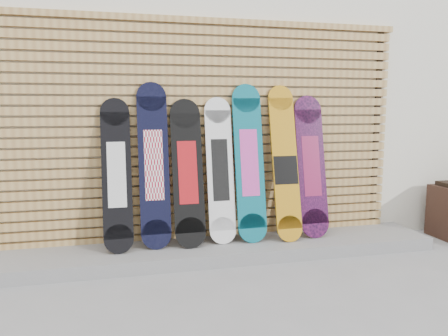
# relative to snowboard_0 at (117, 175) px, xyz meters

# --- Properties ---
(ground) EXTENTS (80.00, 80.00, 0.00)m
(ground) POSITION_rel_snowboard_0_xyz_m (0.94, -0.76, -0.82)
(ground) COLOR gray
(ground) RESTS_ON ground
(building) EXTENTS (12.00, 5.00, 3.60)m
(building) POSITION_rel_snowboard_0_xyz_m (1.44, 2.74, 0.98)
(building) COLOR white
(building) RESTS_ON ground
(concrete_step) EXTENTS (4.60, 0.70, 0.12)m
(concrete_step) POSITION_rel_snowboard_0_xyz_m (0.79, -0.08, -0.76)
(concrete_step) COLOR gray
(concrete_step) RESTS_ON ground
(slat_wall) EXTENTS (4.26, 0.08, 2.29)m
(slat_wall) POSITION_rel_snowboard_0_xyz_m (0.79, 0.21, 0.39)
(slat_wall) COLOR #B2864A
(slat_wall) RESTS_ON ground
(snowboard_0) EXTENTS (0.27, 0.37, 1.40)m
(snowboard_0) POSITION_rel_snowboard_0_xyz_m (0.00, 0.00, 0.00)
(snowboard_0) COLOR black
(snowboard_0) RESTS_ON concrete_step
(snowboard_1) EXTENTS (0.28, 0.32, 1.56)m
(snowboard_1) POSITION_rel_snowboard_0_xyz_m (0.34, 0.02, 0.08)
(snowboard_1) COLOR black
(snowboard_1) RESTS_ON concrete_step
(snowboard_2) EXTENTS (0.29, 0.37, 1.40)m
(snowboard_2) POSITION_rel_snowboard_0_xyz_m (0.66, 0.00, -0.00)
(snowboard_2) COLOR black
(snowboard_2) RESTS_ON concrete_step
(snowboard_3) EXTENTS (0.26, 0.31, 1.42)m
(snowboard_3) POSITION_rel_snowboard_0_xyz_m (0.98, 0.03, 0.01)
(snowboard_3) COLOR white
(snowboard_3) RESTS_ON concrete_step
(snowboard_4) EXTENTS (0.29, 0.34, 1.55)m
(snowboard_4) POSITION_rel_snowboard_0_xyz_m (1.28, 0.01, 0.07)
(snowboard_4) COLOR #0C6577
(snowboard_4) RESTS_ON concrete_step
(snowboard_5) EXTENTS (0.26, 0.40, 1.54)m
(snowboard_5) POSITION_rel_snowboard_0_xyz_m (1.64, -0.02, 0.06)
(snowboard_5) COLOR #C68615
(snowboard_5) RESTS_ON concrete_step
(snowboard_6) EXTENTS (0.30, 0.34, 1.44)m
(snowboard_6) POSITION_rel_snowboard_0_xyz_m (1.94, 0.01, 0.02)
(snowboard_6) COLOR black
(snowboard_6) RESTS_ON concrete_step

